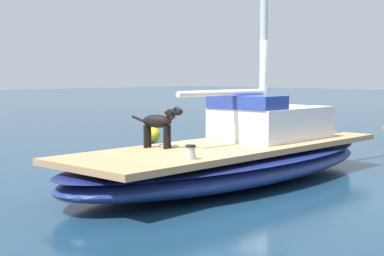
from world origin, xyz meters
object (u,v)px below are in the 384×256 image
dog_black (160,123)px  mooring_buoy (152,135)px  coiled_rope (169,145)px  sailboat_main (232,163)px  deck_winch (191,153)px

dog_black → mooring_buoy: dog_black is taller
dog_black → coiled_rope: bearing=100.2°
sailboat_main → dog_black: bearing=-111.7°
mooring_buoy → coiled_rope: bearing=-39.3°
dog_black → deck_winch: size_ratio=4.31×
coiled_rope → mooring_buoy: (-4.82, 3.95, -0.46)m
dog_black → mooring_buoy: bearing=139.2°
sailboat_main → deck_winch: size_ratio=34.71×
sailboat_main → mooring_buoy: sailboat_main is taller
deck_winch → dog_black: bearing=156.1°
sailboat_main → coiled_rope: 1.19m
deck_winch → coiled_rope: bearing=148.4°
sailboat_main → mooring_buoy: (-5.36, 2.95, -0.12)m
sailboat_main → dog_black: 1.54m
coiled_rope → sailboat_main: bearing=61.7°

